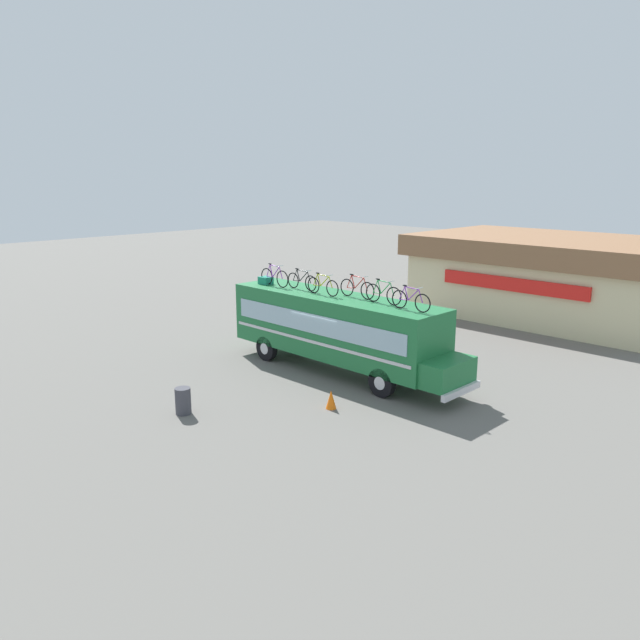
# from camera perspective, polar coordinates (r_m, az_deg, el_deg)

# --- Properties ---
(ground_plane) EXTENTS (120.00, 120.00, 0.00)m
(ground_plane) POSITION_cam_1_polar(r_m,az_deg,el_deg) (25.63, 1.32, -4.65)
(ground_plane) COLOR #605E59
(bus) EXTENTS (11.04, 2.42, 3.15)m
(bus) POSITION_cam_1_polar(r_m,az_deg,el_deg) (24.99, 1.66, -0.67)
(bus) COLOR #1E6B38
(bus) RESTS_ON ground
(luggage_bag_1) EXTENTS (0.55, 0.46, 0.33)m
(luggage_bag_1) POSITION_cam_1_polar(r_m,az_deg,el_deg) (27.48, -5.02, 3.65)
(luggage_bag_1) COLOR #1E7F66
(luggage_bag_1) RESTS_ON bus
(rooftop_bicycle_1) EXTENTS (1.76, 0.44, 0.98)m
(rooftop_bicycle_1) POSITION_cam_1_polar(r_m,az_deg,el_deg) (26.89, -4.22, 3.97)
(rooftop_bicycle_1) COLOR black
(rooftop_bicycle_1) RESTS_ON bus
(rooftop_bicycle_2) EXTENTS (1.74, 0.44, 0.89)m
(rooftop_bicycle_2) POSITION_cam_1_polar(r_m,az_deg,el_deg) (26.03, -1.69, 3.62)
(rooftop_bicycle_2) COLOR black
(rooftop_bicycle_2) RESTS_ON bus
(rooftop_bicycle_3) EXTENTS (1.73, 0.44, 0.88)m
(rooftop_bicycle_3) POSITION_cam_1_polar(r_m,az_deg,el_deg) (24.89, 0.25, 3.17)
(rooftop_bicycle_3) COLOR black
(rooftop_bicycle_3) RESTS_ON bus
(rooftop_bicycle_4) EXTENTS (1.76, 0.44, 0.92)m
(rooftop_bicycle_4) POSITION_cam_1_polar(r_m,az_deg,el_deg) (24.33, 3.42, 2.95)
(rooftop_bicycle_4) COLOR black
(rooftop_bicycle_4) RESTS_ON bus
(rooftop_bicycle_5) EXTENTS (1.70, 0.44, 0.93)m
(rooftop_bicycle_5) POSITION_cam_1_polar(r_m,az_deg,el_deg) (23.32, 5.84, 2.45)
(rooftop_bicycle_5) COLOR black
(rooftop_bicycle_5) RESTS_ON bus
(rooftop_bicycle_6) EXTENTS (1.69, 0.44, 0.90)m
(rooftop_bicycle_6) POSITION_cam_1_polar(r_m,az_deg,el_deg) (22.25, 8.35, 1.82)
(rooftop_bicycle_6) COLOR black
(rooftop_bicycle_6) RESTS_ON bus
(roadside_building) EXTENTS (14.46, 9.48, 4.47)m
(roadside_building) POSITION_cam_1_polar(r_m,az_deg,el_deg) (37.33, 20.47, 3.84)
(roadside_building) COLOR beige
(roadside_building) RESTS_ON ground
(trash_bin) EXTENTS (0.53, 0.53, 0.91)m
(trash_bin) POSITION_cam_1_polar(r_m,az_deg,el_deg) (21.50, -12.49, -7.28)
(trash_bin) COLOR #3F3F47
(trash_bin) RESTS_ON ground
(traffic_cone) EXTENTS (0.37, 0.37, 0.66)m
(traffic_cone) POSITION_cam_1_polar(r_m,az_deg,el_deg) (21.48, 1.02, -7.32)
(traffic_cone) COLOR orange
(traffic_cone) RESTS_ON ground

